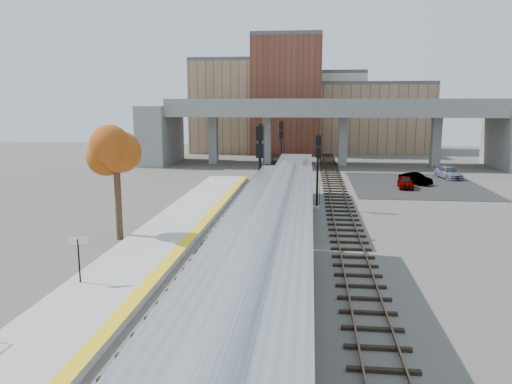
% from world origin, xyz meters
% --- Properties ---
extents(ground, '(160.00, 160.00, 0.00)m').
position_xyz_m(ground, '(0.00, 0.00, 0.00)').
color(ground, '#47423D').
rests_on(ground, ground).
extents(platform, '(4.50, 60.00, 0.35)m').
position_xyz_m(platform, '(-7.25, 0.00, 0.17)').
color(platform, '#9E9E99').
rests_on(platform, ground).
extents(yellow_strip, '(0.70, 60.00, 0.01)m').
position_xyz_m(yellow_strip, '(-5.35, 0.00, 0.35)').
color(yellow_strip, yellow).
rests_on(yellow_strip, platform).
extents(tracks, '(10.70, 95.00, 0.25)m').
position_xyz_m(tracks, '(0.93, 12.50, 0.08)').
color(tracks, black).
rests_on(tracks, ground).
extents(overpass, '(54.00, 12.00, 9.50)m').
position_xyz_m(overpass, '(4.92, 45.00, 5.81)').
color(overpass, slate).
rests_on(overpass, ground).
extents(buildings_far, '(43.00, 21.00, 20.60)m').
position_xyz_m(buildings_far, '(1.26, 66.57, 7.88)').
color(buildings_far, '#A07A5D').
rests_on(buildings_far, ground).
extents(parking_lot, '(14.00, 18.00, 0.04)m').
position_xyz_m(parking_lot, '(14.00, 28.00, 0.02)').
color(parking_lot, black).
rests_on(parking_lot, ground).
extents(locomotive, '(3.02, 19.05, 4.10)m').
position_xyz_m(locomotive, '(1.00, 12.22, 2.28)').
color(locomotive, '#A8AAB2').
rests_on(locomotive, ground).
extents(coach, '(3.03, 25.00, 5.00)m').
position_xyz_m(coach, '(1.00, -10.39, 2.80)').
color(coach, '#A8AAB2').
rests_on(coach, ground).
extents(signal_mast_near, '(0.60, 0.64, 7.62)m').
position_xyz_m(signal_mast_near, '(-1.10, 6.12, 3.88)').
color(signal_mast_near, '#9E9E99').
rests_on(signal_mast_near, ground).
extents(signal_mast_mid, '(0.60, 0.64, 6.45)m').
position_xyz_m(signal_mast_mid, '(3.00, 14.02, 3.08)').
color(signal_mast_mid, '#9E9E99').
rests_on(signal_mast_mid, ground).
extents(signal_mast_far, '(0.60, 0.64, 6.93)m').
position_xyz_m(signal_mast_far, '(-1.10, 30.97, 3.42)').
color(signal_mast_far, '#9E9E99').
rests_on(signal_mast_far, ground).
extents(station_sign, '(0.85, 0.39, 2.27)m').
position_xyz_m(station_sign, '(-8.74, -5.81, 1.98)').
color(station_sign, black).
rests_on(station_sign, platform).
extents(tree, '(3.60, 3.60, 7.92)m').
position_xyz_m(tree, '(-10.20, 3.10, 5.87)').
color(tree, '#382619').
rests_on(tree, ground).
extents(car_a, '(1.80, 3.84, 1.27)m').
position_xyz_m(car_a, '(12.47, 25.55, 0.68)').
color(car_a, '#99999E').
rests_on(car_a, parking_lot).
extents(car_b, '(3.42, 3.85, 1.27)m').
position_xyz_m(car_b, '(14.05, 28.37, 0.67)').
color(car_b, '#99999E').
rests_on(car_b, parking_lot).
extents(car_c, '(2.83, 4.90, 1.34)m').
position_xyz_m(car_c, '(18.87, 33.20, 0.71)').
color(car_c, '#99999E').
rests_on(car_c, parking_lot).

